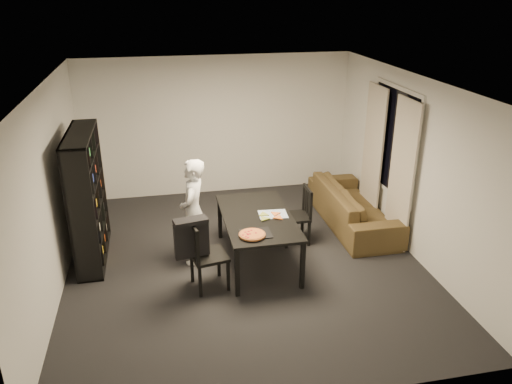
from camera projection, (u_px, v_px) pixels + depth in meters
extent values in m
cube|color=black|center=(244.00, 261.00, 7.32)|extent=(5.00, 5.50, 0.01)
cube|color=white|center=(242.00, 83.00, 6.32)|extent=(5.00, 5.50, 0.01)
cube|color=white|center=(217.00, 126.00, 9.30)|extent=(5.00, 0.01, 2.60)
cube|color=white|center=(300.00, 290.00, 4.33)|extent=(5.00, 0.01, 2.60)
cube|color=white|center=(51.00, 193.00, 6.36)|extent=(0.01, 5.50, 2.60)
cube|color=white|center=(412.00, 166.00, 7.28)|extent=(0.01, 5.50, 2.60)
cube|color=black|center=(394.00, 141.00, 7.74)|extent=(0.02, 1.40, 1.60)
cube|color=white|center=(393.00, 141.00, 7.74)|extent=(0.03, 1.52, 1.72)
cube|color=beige|center=(402.00, 174.00, 7.39)|extent=(0.03, 0.70, 2.25)
cube|color=beige|center=(373.00, 153.00, 8.33)|extent=(0.03, 0.70, 2.25)
cube|color=black|center=(87.00, 197.00, 7.10)|extent=(0.35, 1.50, 1.90)
cube|color=black|center=(257.00, 217.00, 7.06)|extent=(0.97, 1.74, 0.04)
cube|color=black|center=(237.00, 273.00, 6.38)|extent=(0.06, 0.06, 0.69)
cube|color=black|center=(303.00, 266.00, 6.54)|extent=(0.06, 0.06, 0.69)
cube|color=black|center=(220.00, 218.00, 7.86)|extent=(0.06, 0.06, 0.69)
cube|color=black|center=(273.00, 213.00, 8.02)|extent=(0.06, 0.06, 0.69)
cube|color=black|center=(209.00, 256.00, 6.54)|extent=(0.52, 0.52, 0.04)
cube|color=black|center=(193.00, 241.00, 6.37)|extent=(0.13, 0.45, 0.48)
cube|color=black|center=(192.00, 226.00, 6.29)|extent=(0.11, 0.42, 0.05)
cube|color=black|center=(228.00, 276.00, 6.54)|extent=(0.04, 0.04, 0.44)
cube|color=black|center=(219.00, 262.00, 6.87)|extent=(0.04, 0.04, 0.44)
cube|color=black|center=(200.00, 282.00, 6.41)|extent=(0.04, 0.04, 0.44)
cube|color=black|center=(192.00, 268.00, 6.73)|extent=(0.04, 0.04, 0.44)
cube|color=black|center=(295.00, 217.00, 7.71)|extent=(0.42, 0.42, 0.04)
cube|color=black|center=(307.00, 201.00, 7.66)|extent=(0.04, 0.42, 0.45)
cube|color=black|center=(308.00, 189.00, 7.58)|extent=(0.03, 0.40, 0.05)
cube|color=black|center=(281.00, 226.00, 7.93)|extent=(0.04, 0.04, 0.41)
cube|color=black|center=(287.00, 236.00, 7.60)|extent=(0.04, 0.04, 0.41)
cube|color=black|center=(302.00, 224.00, 8.00)|extent=(0.04, 0.04, 0.41)
cube|color=black|center=(309.00, 234.00, 7.67)|extent=(0.04, 0.04, 0.41)
cube|color=black|center=(192.00, 240.00, 6.35)|extent=(0.45, 0.17, 0.48)
cube|color=black|center=(191.00, 221.00, 6.25)|extent=(0.45, 0.27, 0.05)
imported|color=silver|center=(193.00, 212.00, 7.05)|extent=(0.53, 0.65, 1.56)
cube|color=black|center=(256.00, 234.00, 6.54)|extent=(0.40, 0.32, 0.01)
cylinder|color=brown|center=(252.00, 235.00, 6.47)|extent=(0.35, 0.35, 0.02)
cylinder|color=#C88233|center=(252.00, 234.00, 6.47)|extent=(0.31, 0.31, 0.01)
cube|color=silver|center=(273.00, 214.00, 7.09)|extent=(0.42, 0.33, 0.01)
imported|color=#463A1C|center=(353.00, 206.00, 8.34)|extent=(0.88, 2.26, 0.66)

